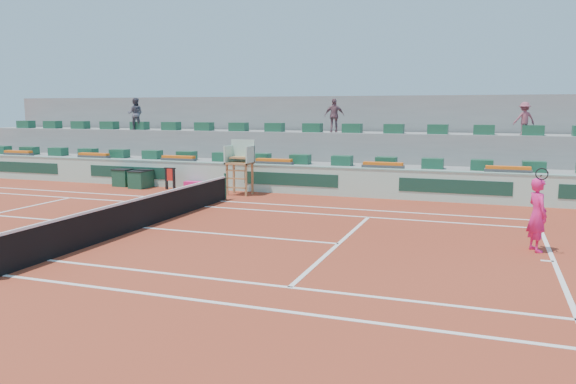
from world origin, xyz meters
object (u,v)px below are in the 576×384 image
at_px(player_bag, 194,186).
at_px(tennis_player, 537,215).
at_px(umpire_chair, 240,159).
at_px(drink_cooler_a, 138,180).

bearing_deg(player_bag, tennis_player, -26.47).
xyz_separation_m(umpire_chair, drink_cooler_a, (-5.35, 0.05, -1.12)).
bearing_deg(umpire_chair, tennis_player, -29.45).
height_order(drink_cooler_a, tennis_player, tennis_player).
bearing_deg(drink_cooler_a, tennis_player, -21.23).
height_order(umpire_chair, tennis_player, umpire_chair).
relative_size(player_bag, tennis_player, 0.38).
xyz_separation_m(player_bag, tennis_player, (14.19, -7.06, 0.79)).
bearing_deg(player_bag, drink_cooler_a, -169.29).
distance_m(player_bag, umpire_chair, 3.04).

